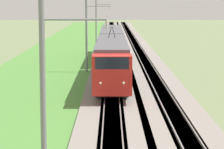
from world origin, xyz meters
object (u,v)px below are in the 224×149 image
(catenary_mast_near, at_px, (45,94))
(catenary_mast_far, at_px, (96,21))
(catenary_mast_mid, at_px, (87,34))
(passenger_train, at_px, (112,49))

(catenary_mast_near, relative_size, catenary_mast_far, 0.98)
(catenary_mast_far, bearing_deg, catenary_mast_mid, 180.00)
(catenary_mast_mid, xyz_separation_m, catenary_mast_far, (35.05, -0.00, -0.02))
(catenary_mast_mid, bearing_deg, catenary_mast_near, -180.00)
(catenary_mast_near, xyz_separation_m, catenary_mast_mid, (35.05, 0.00, 0.08))
(catenary_mast_near, bearing_deg, catenary_mast_mid, 0.00)
(catenary_mast_far, bearing_deg, passenger_train, -175.56)
(passenger_train, bearing_deg, catenary_mast_mid, -49.85)
(catenary_mast_mid, bearing_deg, passenger_train, -49.85)
(catenary_mast_far, bearing_deg, catenary_mast_near, -180.00)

